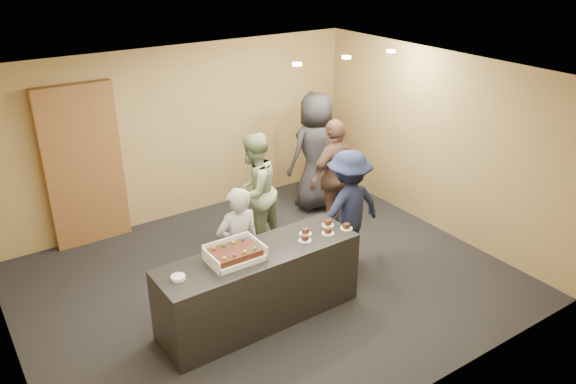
# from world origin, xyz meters

# --- Properties ---
(room) EXTENTS (6.04, 6.00, 2.70)m
(room) POSITION_xyz_m (0.00, 0.00, 1.35)
(room) COLOR black
(room) RESTS_ON ground
(serving_counter) EXTENTS (2.41, 0.74, 0.90)m
(serving_counter) POSITION_xyz_m (-0.47, -0.60, 0.45)
(serving_counter) COLOR black
(serving_counter) RESTS_ON floor
(storage_cabinet) EXTENTS (1.07, 0.15, 2.35)m
(storage_cabinet) POSITION_xyz_m (-1.53, 2.41, 1.17)
(storage_cabinet) COLOR brown
(storage_cabinet) RESTS_ON floor
(cake_box) EXTENTS (0.60, 0.42, 0.18)m
(cake_box) POSITION_xyz_m (-0.77, -0.58, 0.94)
(cake_box) COLOR white
(cake_box) RESTS_ON serving_counter
(sheet_cake) EXTENTS (0.51, 0.35, 0.11)m
(sheet_cake) POSITION_xyz_m (-0.77, -0.60, 1.00)
(sheet_cake) COLOR #33160B
(sheet_cake) RESTS_ON cake_box
(plate_stack) EXTENTS (0.15, 0.15, 0.04)m
(plate_stack) POSITION_xyz_m (-1.45, -0.60, 0.92)
(plate_stack) COLOR white
(plate_stack) RESTS_ON serving_counter
(slice_a) EXTENTS (0.15, 0.15, 0.07)m
(slice_a) POSITION_xyz_m (0.11, -0.68, 0.92)
(slice_a) COLOR white
(slice_a) RESTS_ON serving_counter
(slice_b) EXTENTS (0.15, 0.15, 0.07)m
(slice_b) POSITION_xyz_m (0.21, -0.55, 0.92)
(slice_b) COLOR white
(slice_b) RESTS_ON serving_counter
(slice_c) EXTENTS (0.15, 0.15, 0.07)m
(slice_c) POSITION_xyz_m (0.44, -0.69, 0.92)
(slice_c) COLOR white
(slice_c) RESTS_ON serving_counter
(slice_d) EXTENTS (0.15, 0.15, 0.07)m
(slice_d) POSITION_xyz_m (0.56, -0.52, 0.92)
(slice_d) COLOR white
(slice_d) RESTS_ON serving_counter
(slice_e) EXTENTS (0.15, 0.15, 0.07)m
(slice_e) POSITION_xyz_m (0.70, -0.72, 0.92)
(slice_e) COLOR white
(slice_e) RESTS_ON serving_counter
(person_server_grey) EXTENTS (0.57, 0.38, 1.52)m
(person_server_grey) POSITION_xyz_m (-0.49, -0.15, 0.76)
(person_server_grey) COLOR #95959A
(person_server_grey) RESTS_ON floor
(person_sage_man) EXTENTS (1.02, 0.93, 1.71)m
(person_sage_man) POSITION_xyz_m (0.38, 0.93, 0.86)
(person_sage_man) COLOR gray
(person_sage_man) RESTS_ON floor
(person_navy_man) EXTENTS (1.06, 0.61, 1.63)m
(person_navy_man) POSITION_xyz_m (1.20, -0.15, 0.81)
(person_navy_man) COLOR #171E3C
(person_navy_man) RESTS_ON floor
(person_brown_extra) EXTENTS (1.09, 0.61, 1.75)m
(person_brown_extra) POSITION_xyz_m (1.65, 0.71, 0.88)
(person_brown_extra) COLOR brown
(person_brown_extra) RESTS_ON floor
(person_dark_suit) EXTENTS (0.96, 0.63, 1.95)m
(person_dark_suit) POSITION_xyz_m (1.88, 1.50, 0.97)
(person_dark_suit) COLOR black
(person_dark_suit) RESTS_ON floor
(ceiling_spotlights) EXTENTS (1.72, 0.12, 0.03)m
(ceiling_spotlights) POSITION_xyz_m (1.60, 0.50, 2.67)
(ceiling_spotlights) COLOR #FFEAC6
(ceiling_spotlights) RESTS_ON ceiling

